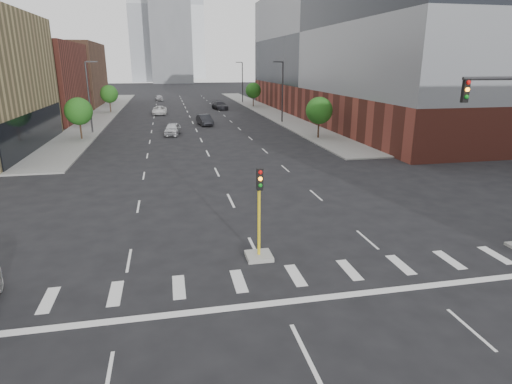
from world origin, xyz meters
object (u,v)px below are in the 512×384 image
object	(u,v)px
car_near_left	(173,129)
car_distant	(159,98)
median_traffic_signal	(259,239)
car_deep_right	(220,105)
car_mid_right	(205,120)
car_far_left	(160,110)

from	to	relation	value
car_near_left	car_distant	xyz separation A→B (m)	(-2.12, 53.23, -0.03)
median_traffic_signal	car_deep_right	distance (m)	67.89
car_near_left	car_distant	size ratio (longest dim) A/B	1.05
car_mid_right	car_deep_right	distance (m)	22.43
median_traffic_signal	car_deep_right	size ratio (longest dim) A/B	0.81
car_far_left	car_mid_right	bearing A→B (deg)	-65.29
median_traffic_signal	car_near_left	size ratio (longest dim) A/B	0.98
median_traffic_signal	car_near_left	world-z (taller)	median_traffic_signal
median_traffic_signal	car_distant	xyz separation A→B (m)	(-5.37, 90.85, -0.24)
car_near_left	car_mid_right	xyz separation A→B (m)	(4.83, 8.09, 0.02)
median_traffic_signal	car_deep_right	world-z (taller)	median_traffic_signal
car_near_left	car_distant	world-z (taller)	car_near_left
car_near_left	car_distant	distance (m)	53.27
car_distant	car_near_left	bearing A→B (deg)	-89.95
median_traffic_signal	car_far_left	world-z (taller)	median_traffic_signal
car_near_left	car_deep_right	distance (m)	31.52
car_deep_right	car_distant	size ratio (longest dim) A/B	1.28
median_traffic_signal	car_near_left	xyz separation A→B (m)	(-3.25, 37.62, -0.21)
car_mid_right	car_deep_right	world-z (taller)	car_deep_right
median_traffic_signal	car_mid_right	distance (m)	45.74
car_far_left	car_deep_right	world-z (taller)	car_deep_right
median_traffic_signal	car_far_left	size ratio (longest dim) A/B	0.84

